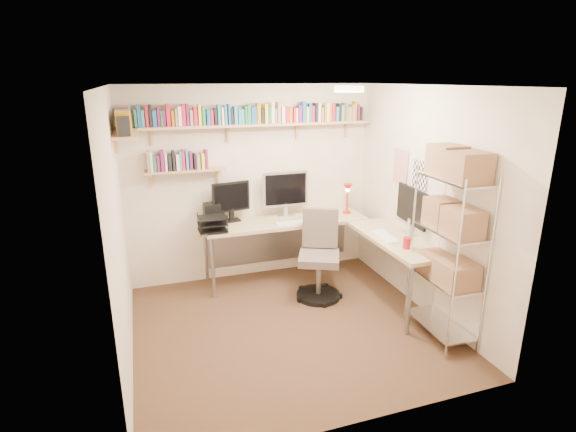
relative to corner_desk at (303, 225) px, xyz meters
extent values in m
plane|color=#3F2B1B|center=(-0.50, -0.94, -0.81)|extent=(3.20, 3.20, 0.00)
cube|color=#F3E2C6|center=(-0.50, 0.56, 0.44)|extent=(3.20, 0.04, 2.50)
cube|color=#F3E2C6|center=(-2.10, -0.94, 0.44)|extent=(0.04, 3.00, 2.50)
cube|color=#F3E2C6|center=(1.10, -0.94, 0.44)|extent=(0.04, 3.00, 2.50)
cube|color=#F3E2C6|center=(-0.50, -2.44, 0.44)|extent=(3.20, 0.04, 2.50)
cube|color=white|center=(-0.50, -0.94, 1.69)|extent=(3.20, 3.00, 0.04)
cube|color=silver|center=(1.09, -0.39, 0.74)|extent=(0.01, 0.30, 0.42)
cube|color=white|center=(1.09, -0.79, 0.69)|extent=(0.01, 0.28, 0.38)
cylinder|color=#FFEAC6|center=(0.20, -0.74, 1.65)|extent=(0.30, 0.30, 0.06)
cube|color=tan|center=(-0.50, 0.43, 1.21)|extent=(3.05, 0.25, 0.03)
cube|color=tan|center=(-1.98, 0.01, 1.21)|extent=(0.25, 1.00, 0.03)
cube|color=tan|center=(-1.35, 0.46, 0.69)|extent=(0.95, 0.20, 0.02)
cube|color=tan|center=(-1.70, 0.50, 1.14)|extent=(0.03, 0.20, 0.20)
cube|color=tan|center=(-0.80, 0.50, 1.14)|extent=(0.03, 0.20, 0.20)
cube|color=tan|center=(0.10, 0.50, 1.14)|extent=(0.03, 0.20, 0.20)
cube|color=tan|center=(0.80, 0.50, 1.14)|extent=(0.03, 0.20, 0.20)
cube|color=#1F5DA1|center=(-1.96, 0.43, 1.34)|extent=(0.04, 0.14, 0.23)
cube|color=black|center=(-1.91, 0.43, 1.31)|extent=(0.04, 0.14, 0.17)
cube|color=#27774B|center=(-1.86, 0.43, 1.32)|extent=(0.03, 0.15, 0.19)
cube|color=#1F5DA1|center=(-1.82, 0.43, 1.35)|extent=(0.03, 0.14, 0.24)
cube|color=teal|center=(-1.79, 0.43, 1.32)|extent=(0.03, 0.12, 0.19)
cube|color=red|center=(-1.74, 0.43, 1.35)|extent=(0.03, 0.11, 0.24)
cube|color=black|center=(-1.70, 0.43, 1.35)|extent=(0.03, 0.13, 0.25)
cube|color=#1F5DA1|center=(-1.66, 0.43, 1.32)|extent=(0.04, 0.14, 0.19)
cube|color=#6D1D55|center=(-1.61, 0.43, 1.33)|extent=(0.03, 0.14, 0.21)
cube|color=#27774B|center=(-1.58, 0.43, 1.32)|extent=(0.02, 0.13, 0.18)
cube|color=#6D1D55|center=(-1.55, 0.43, 1.32)|extent=(0.03, 0.11, 0.18)
cube|color=red|center=(-1.51, 0.43, 1.35)|extent=(0.04, 0.14, 0.25)
cube|color=#BF8116|center=(-1.46, 0.43, 1.32)|extent=(0.03, 0.11, 0.18)
cube|color=gray|center=(-1.42, 0.43, 1.33)|extent=(0.02, 0.15, 0.20)
cube|color=white|center=(-1.38, 0.43, 1.34)|extent=(0.04, 0.13, 0.22)
cube|color=red|center=(-1.33, 0.43, 1.35)|extent=(0.04, 0.13, 0.24)
cube|color=#6D1D55|center=(-1.29, 0.43, 1.35)|extent=(0.03, 0.13, 0.25)
cube|color=gray|center=(-1.25, 0.43, 1.32)|extent=(0.03, 0.14, 0.18)
cube|color=red|center=(-1.20, 0.43, 1.33)|extent=(0.04, 0.12, 0.21)
cube|color=yellow|center=(-1.15, 0.43, 1.34)|extent=(0.03, 0.14, 0.23)
cube|color=#27774B|center=(-1.10, 0.43, 1.33)|extent=(0.04, 0.12, 0.21)
cube|color=#1F5DA1|center=(-1.05, 0.43, 1.32)|extent=(0.04, 0.13, 0.18)
cube|color=red|center=(-1.01, 0.43, 1.31)|extent=(0.03, 0.13, 0.18)
cube|color=black|center=(-0.96, 0.43, 1.32)|extent=(0.04, 0.11, 0.19)
cube|color=teal|center=(-0.92, 0.43, 1.34)|extent=(0.03, 0.14, 0.23)
cube|color=white|center=(-0.88, 0.43, 1.33)|extent=(0.03, 0.12, 0.20)
cube|color=teal|center=(-0.84, 0.43, 1.34)|extent=(0.03, 0.11, 0.22)
cube|color=#1F5DA1|center=(-0.80, 0.43, 1.34)|extent=(0.02, 0.15, 0.23)
cube|color=black|center=(-0.77, 0.43, 1.32)|extent=(0.03, 0.14, 0.18)
cube|color=teal|center=(-0.72, 0.43, 1.33)|extent=(0.04, 0.13, 0.21)
cube|color=teal|center=(-0.68, 0.43, 1.32)|extent=(0.03, 0.15, 0.19)
cube|color=teal|center=(-0.64, 0.43, 1.31)|extent=(0.04, 0.13, 0.17)
cube|color=#27774B|center=(-0.60, 0.43, 1.33)|extent=(0.03, 0.15, 0.21)
cube|color=#27774B|center=(-0.56, 0.43, 1.34)|extent=(0.04, 0.15, 0.22)
cube|color=#1F5DA1|center=(-0.52, 0.43, 1.32)|extent=(0.02, 0.11, 0.19)
cube|color=#1F5DA1|center=(-0.49, 0.43, 1.33)|extent=(0.03, 0.11, 0.20)
cube|color=#BF8116|center=(-0.44, 0.43, 1.35)|extent=(0.04, 0.11, 0.24)
cube|color=black|center=(-0.39, 0.43, 1.31)|extent=(0.03, 0.12, 0.17)
cube|color=yellow|center=(-0.35, 0.43, 1.34)|extent=(0.04, 0.14, 0.23)
cube|color=#27774B|center=(-0.31, 0.43, 1.33)|extent=(0.02, 0.15, 0.21)
cube|color=white|center=(-0.26, 0.43, 1.35)|extent=(0.04, 0.12, 0.25)
cube|color=gray|center=(-0.23, 0.43, 1.31)|extent=(0.02, 0.12, 0.17)
cube|color=gray|center=(-0.18, 0.43, 1.35)|extent=(0.04, 0.11, 0.25)
cube|color=white|center=(-0.13, 0.43, 1.33)|extent=(0.04, 0.13, 0.20)
cube|color=red|center=(-0.08, 0.43, 1.32)|extent=(0.04, 0.13, 0.19)
cube|color=#BF8116|center=(-0.03, 0.43, 1.32)|extent=(0.03, 0.12, 0.19)
cube|color=red|center=(0.01, 0.43, 1.31)|extent=(0.03, 0.15, 0.18)
cube|color=white|center=(0.05, 0.43, 1.31)|extent=(0.02, 0.12, 0.17)
cube|color=#6D1D55|center=(0.09, 0.43, 1.33)|extent=(0.04, 0.11, 0.20)
cube|color=#1F5DA1|center=(0.14, 0.43, 1.35)|extent=(0.04, 0.14, 0.25)
cube|color=yellow|center=(0.18, 0.43, 1.32)|extent=(0.03, 0.14, 0.19)
cube|color=#1F5DA1|center=(0.22, 0.43, 1.34)|extent=(0.03, 0.14, 0.23)
cube|color=red|center=(0.26, 0.43, 1.33)|extent=(0.03, 0.12, 0.20)
cube|color=black|center=(0.31, 0.43, 1.34)|extent=(0.03, 0.12, 0.23)
cube|color=white|center=(0.35, 0.43, 1.34)|extent=(0.03, 0.13, 0.23)
cube|color=gray|center=(0.39, 0.43, 1.31)|extent=(0.03, 0.14, 0.17)
cube|color=#BF8116|center=(0.42, 0.43, 1.33)|extent=(0.02, 0.15, 0.20)
cube|color=white|center=(0.46, 0.43, 1.34)|extent=(0.03, 0.14, 0.23)
cube|color=#BF8116|center=(0.50, 0.43, 1.34)|extent=(0.03, 0.13, 0.23)
cube|color=red|center=(0.54, 0.43, 1.34)|extent=(0.04, 0.11, 0.22)
cube|color=teal|center=(0.59, 0.43, 1.32)|extent=(0.03, 0.15, 0.18)
cube|color=black|center=(0.63, 0.43, 1.34)|extent=(0.04, 0.13, 0.22)
cube|color=gray|center=(0.67, 0.43, 1.33)|extent=(0.04, 0.12, 0.20)
cube|color=#27774B|center=(0.71, 0.43, 1.34)|extent=(0.03, 0.13, 0.23)
cube|color=#BF8116|center=(0.74, 0.43, 1.32)|extent=(0.02, 0.13, 0.18)
cube|color=gray|center=(0.77, 0.43, 1.31)|extent=(0.04, 0.13, 0.17)
cube|color=gray|center=(0.82, 0.43, 1.33)|extent=(0.03, 0.13, 0.21)
cube|color=#BF8116|center=(0.86, 0.43, 1.35)|extent=(0.03, 0.11, 0.24)
cube|color=#6D1D55|center=(0.90, 0.43, 1.33)|extent=(0.03, 0.12, 0.20)
cube|color=black|center=(0.94, 0.43, 1.31)|extent=(0.03, 0.12, 0.17)
cube|color=black|center=(-1.98, -0.42, 1.32)|extent=(0.11, 0.04, 0.19)
cube|color=#BF8116|center=(-1.98, -0.37, 1.34)|extent=(0.13, 0.04, 0.24)
cube|color=yellow|center=(-1.98, -0.32, 1.34)|extent=(0.14, 0.02, 0.23)
cube|color=teal|center=(-1.98, -0.28, 1.35)|extent=(0.13, 0.03, 0.24)
cube|color=red|center=(-1.98, -0.24, 1.32)|extent=(0.11, 0.03, 0.19)
cube|color=red|center=(-1.98, -0.20, 1.33)|extent=(0.15, 0.02, 0.21)
cube|color=#6D1D55|center=(-1.98, -0.17, 1.35)|extent=(0.13, 0.04, 0.25)
cube|color=teal|center=(-1.98, -0.12, 1.32)|extent=(0.14, 0.04, 0.19)
cube|color=gray|center=(-1.98, -0.07, 1.34)|extent=(0.14, 0.03, 0.23)
cube|color=#BF8116|center=(-1.98, -0.03, 1.34)|extent=(0.14, 0.04, 0.22)
cube|color=red|center=(-1.98, 0.01, 1.35)|extent=(0.11, 0.03, 0.25)
cube|color=#27774B|center=(-1.98, 0.05, 1.32)|extent=(0.13, 0.04, 0.19)
cube|color=white|center=(-1.98, 0.09, 1.31)|extent=(0.15, 0.03, 0.17)
cube|color=teal|center=(-1.98, 0.14, 1.34)|extent=(0.15, 0.04, 0.23)
cube|color=gray|center=(-1.98, 0.17, 1.33)|extent=(0.11, 0.03, 0.21)
cube|color=white|center=(-1.98, 0.21, 1.34)|extent=(0.12, 0.04, 0.23)
cube|color=gray|center=(-1.98, 0.25, 1.35)|extent=(0.14, 0.04, 0.24)
cube|color=white|center=(-1.98, 0.29, 1.32)|extent=(0.13, 0.03, 0.19)
cube|color=#BF8116|center=(-1.98, 0.33, 1.33)|extent=(0.14, 0.04, 0.20)
cube|color=red|center=(-1.98, 0.38, 1.33)|extent=(0.11, 0.03, 0.20)
cube|color=white|center=(-1.98, 0.41, 1.34)|extent=(0.13, 0.04, 0.22)
cube|color=gray|center=(-1.77, 0.46, 0.83)|extent=(0.03, 0.13, 0.24)
cube|color=white|center=(-1.74, 0.46, 0.82)|extent=(0.03, 0.12, 0.24)
cube|color=#27774B|center=(-1.70, 0.46, 0.79)|extent=(0.04, 0.11, 0.18)
cube|color=#6D1D55|center=(-1.66, 0.46, 0.80)|extent=(0.03, 0.13, 0.19)
cube|color=#6D1D55|center=(-1.61, 0.46, 0.83)|extent=(0.04, 0.14, 0.25)
cube|color=white|center=(-1.57, 0.46, 0.81)|extent=(0.02, 0.15, 0.21)
cube|color=black|center=(-1.53, 0.46, 0.80)|extent=(0.04, 0.13, 0.19)
cube|color=black|center=(-1.48, 0.46, 0.82)|extent=(0.03, 0.14, 0.23)
cube|color=white|center=(-1.44, 0.46, 0.80)|extent=(0.04, 0.14, 0.19)
cube|color=teal|center=(-1.40, 0.46, 0.82)|extent=(0.02, 0.13, 0.23)
cube|color=red|center=(-1.37, 0.46, 0.82)|extent=(0.03, 0.13, 0.24)
cube|color=teal|center=(-1.33, 0.46, 0.82)|extent=(0.03, 0.12, 0.24)
cube|color=#6D1D55|center=(-1.28, 0.46, 0.81)|extent=(0.04, 0.11, 0.21)
cube|color=black|center=(-1.23, 0.46, 0.80)|extent=(0.03, 0.15, 0.19)
cube|color=gray|center=(-1.19, 0.46, 0.79)|extent=(0.04, 0.12, 0.18)
cube|color=yellow|center=(-1.14, 0.46, 0.80)|extent=(0.04, 0.15, 0.19)
cube|color=#6D1D55|center=(-1.10, 0.46, 0.82)|extent=(0.03, 0.14, 0.23)
cube|color=tan|center=(-0.15, 0.28, -0.01)|extent=(2.10, 0.66, 0.04)
cube|color=tan|center=(0.90, -0.79, -0.01)|extent=(0.66, 1.44, 0.04)
cylinder|color=gray|center=(-1.15, 0.00, -0.42)|extent=(0.04, 0.04, 0.77)
cylinder|color=gray|center=(-1.15, 0.56, -0.42)|extent=(0.04, 0.04, 0.77)
cylinder|color=gray|center=(1.18, 0.56, -0.42)|extent=(0.04, 0.04, 0.77)
cylinder|color=gray|center=(0.62, -1.46, -0.42)|extent=(0.04, 0.04, 0.77)
cylinder|color=gray|center=(1.18, -1.46, -0.42)|extent=(0.04, 0.04, 0.77)
cube|color=gray|center=(-0.15, 0.57, -0.37)|extent=(1.99, 0.02, 0.61)
cube|color=silver|center=(-0.10, 0.41, 0.38)|extent=(0.61, 0.03, 0.46)
cube|color=black|center=(-0.10, 0.39, 0.38)|extent=(0.55, 0.00, 0.40)
cube|color=black|center=(-0.82, 0.41, 0.33)|extent=(0.49, 0.03, 0.38)
cube|color=black|center=(1.05, -0.74, 0.35)|extent=(0.03, 0.64, 0.42)
cube|color=silver|center=(1.03, -0.74, 0.35)|extent=(0.00, 0.58, 0.36)
cube|color=white|center=(-0.10, 0.08, 0.02)|extent=(0.46, 0.14, 0.02)
cube|color=white|center=(0.73, -0.74, 0.02)|extent=(0.14, 0.44, 0.02)
cylinder|color=red|center=(0.73, 0.28, 0.02)|extent=(0.11, 0.11, 0.02)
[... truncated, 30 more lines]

